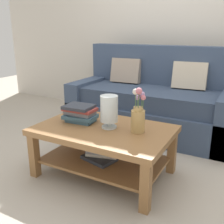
{
  "coord_description": "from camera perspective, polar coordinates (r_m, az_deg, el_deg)",
  "views": [
    {
      "loc": [
        1.07,
        -2.22,
        1.25
      ],
      "look_at": [
        -0.01,
        -0.22,
        0.54
      ],
      "focal_mm": 42.63,
      "sensor_mm": 36.0,
      "label": 1
    }
  ],
  "objects": [
    {
      "name": "couch",
      "position": [
        3.41,
        8.75,
        1.97
      ],
      "size": [
        2.0,
        0.9,
        1.06
      ],
      "color": "#384760",
      "rests_on": "ground"
    },
    {
      "name": "coffee_table",
      "position": [
        2.34,
        -1.79,
        -6.24
      ],
      "size": [
        1.15,
        0.75,
        0.44
      ],
      "color": "olive",
      "rests_on": "ground"
    },
    {
      "name": "flower_pitcher",
      "position": [
        2.16,
        5.62,
        -0.83
      ],
      "size": [
        0.12,
        0.11,
        0.38
      ],
      "color": "tan",
      "rests_on": "coffee_table"
    },
    {
      "name": "ground_plane",
      "position": [
        2.77,
        2.42,
        -9.66
      ],
      "size": [
        10.0,
        10.0,
        0.0
      ],
      "primitive_type": "plane",
      "color": "#ADA393"
    },
    {
      "name": "back_wall",
      "position": [
        4.02,
        13.64,
        18.19
      ],
      "size": [
        6.4,
        0.12,
        2.7
      ],
      "primitive_type": "cube",
      "color": "beige",
      "rests_on": "ground"
    },
    {
      "name": "book_stack_main",
      "position": [
        2.44,
        -6.89,
        -0.23
      ],
      "size": [
        0.31,
        0.23,
        0.15
      ],
      "color": "#3D6075",
      "rests_on": "coffee_table"
    },
    {
      "name": "glass_hurricane_vase",
      "position": [
        2.24,
        -0.62,
        0.47
      ],
      "size": [
        0.15,
        0.15,
        0.28
      ],
      "color": "silver",
      "rests_on": "coffee_table"
    }
  ]
}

